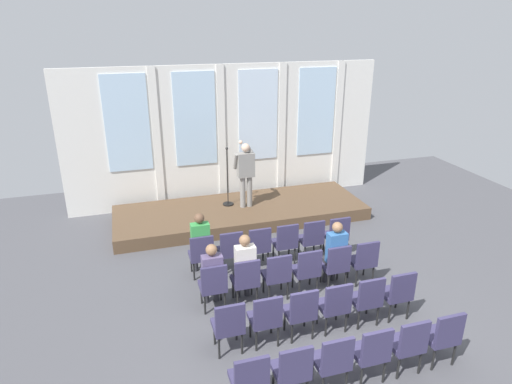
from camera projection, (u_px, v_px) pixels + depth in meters
ground_plane at (326, 348)px, 7.03m from camera, size 16.95×16.95×0.00m
rear_partition at (229, 133)px, 12.14m from camera, size 8.66×0.14×3.78m
stage_platform at (241, 212)px, 11.57m from camera, size 6.40×2.13×0.32m
speaker at (246, 170)px, 11.20m from camera, size 0.51×0.69×1.68m
mic_stand at (228, 193)px, 11.54m from camera, size 0.28×0.28×1.55m
chair_r0_c0 at (201, 253)px, 8.80m from camera, size 0.46×0.44×0.94m
audience_r0_c0 at (200, 241)px, 8.79m from camera, size 0.36×0.39×1.37m
chair_r0_c1 at (230, 249)px, 8.97m from camera, size 0.46×0.44×0.94m
chair_r0_c2 at (258, 245)px, 9.13m from camera, size 0.46×0.44×0.94m
chair_r0_c3 at (286, 241)px, 9.29m from camera, size 0.46×0.44×0.94m
chair_r0_c4 at (312, 237)px, 9.45m from camera, size 0.46×0.44×0.94m
chair_r0_c5 at (337, 233)px, 9.61m from camera, size 0.46×0.44×0.94m
chair_r1_c0 at (213, 284)px, 7.78m from camera, size 0.46×0.44×0.94m
audience_r1_c0 at (212, 272)px, 7.79m from camera, size 0.36×0.39×1.28m
chair_r1_c1 at (246, 278)px, 7.94m from camera, size 0.46×0.44×0.94m
audience_r1_c1 at (245, 265)px, 7.93m from camera, size 0.36×0.39×1.37m
chair_r1_c2 at (277, 273)px, 8.10m from camera, size 0.46×0.44×0.94m
chair_r1_c3 at (307, 268)px, 8.26m from camera, size 0.46×0.44×0.94m
chair_r1_c4 at (336, 264)px, 8.42m from camera, size 0.46×0.44×0.94m
audience_r1_c4 at (335, 251)px, 8.41m from camera, size 0.36×0.39×1.38m
chair_r1_c5 at (364, 259)px, 8.58m from camera, size 0.46×0.44×0.94m
chair_r2_c0 at (229, 324)px, 6.76m from camera, size 0.46×0.44×0.94m
chair_r2_c1 at (266, 317)px, 6.92m from camera, size 0.46×0.44×0.94m
chair_r2_c2 at (301, 310)px, 7.08m from camera, size 0.46×0.44×0.94m
chair_r2_c3 at (335, 304)px, 7.24m from camera, size 0.46×0.44×0.94m
chair_r2_c4 at (367, 297)px, 7.40m from camera, size 0.46×0.44×0.94m
chair_r2_c5 at (398, 291)px, 7.56m from camera, size 0.46×0.44×0.94m
chair_r3_c0 at (250, 378)px, 5.73m from camera, size 0.46×0.44×0.94m
chair_r3_c1 at (293, 369)px, 5.89m from camera, size 0.46×0.44×0.94m
chair_r3_c2 at (333, 359)px, 6.05m from camera, size 0.46×0.44×0.94m
chair_r3_c3 at (372, 350)px, 6.22m from camera, size 0.46×0.44×0.94m
chair_r3_c4 at (408, 342)px, 6.38m from camera, size 0.46×0.44×0.94m
chair_r3_c5 at (443, 334)px, 6.54m from camera, size 0.46×0.44×0.94m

